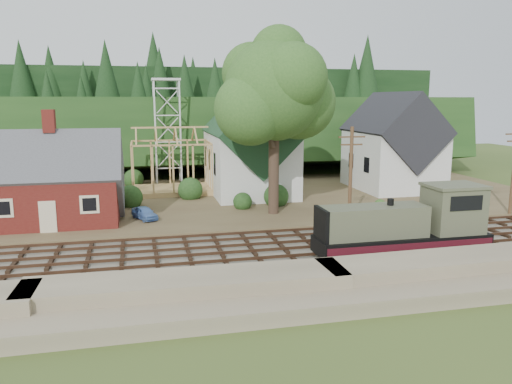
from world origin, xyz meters
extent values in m
plane|color=#384C1E|center=(0.00, 0.00, 0.00)|extent=(140.00, 140.00, 0.00)
cube|color=#7F7259|center=(0.00, -8.50, 0.00)|extent=(64.00, 5.00, 1.60)
cube|color=#726B5B|center=(0.00, 0.00, 0.08)|extent=(64.00, 11.00, 0.16)
cube|color=brown|center=(0.00, 18.00, 0.15)|extent=(64.00, 26.00, 0.30)
cube|color=#1E3F19|center=(0.00, 42.00, 0.00)|extent=(70.00, 28.96, 12.74)
cube|color=black|center=(0.00, 58.00, 0.00)|extent=(80.00, 20.00, 12.00)
cube|color=#561613|center=(-16.00, 11.00, 2.20)|extent=(10.00, 7.00, 3.80)
cube|color=#4C4C51|center=(-16.00, 11.00, 4.10)|extent=(10.80, 7.41, 7.41)
cube|color=#561613|center=(-16.00, 11.00, 8.40)|extent=(0.90, 0.90, 1.80)
cube|color=beige|center=(-16.00, 7.48, 1.50)|extent=(1.20, 0.06, 2.40)
cube|color=silver|center=(2.00, 20.00, 3.50)|extent=(8.00, 12.00, 6.40)
cube|color=#1A3B22|center=(2.00, 20.00, 6.70)|extent=(8.40, 12.96, 8.40)
cube|color=silver|center=(2.00, 14.00, 8.70)|extent=(2.40, 2.40, 4.00)
cone|color=#1A3B22|center=(2.00, 14.00, 12.00)|extent=(5.37, 5.37, 2.60)
cube|color=silver|center=(18.00, 19.00, 3.50)|extent=(8.00, 10.00, 6.40)
cube|color=black|center=(18.00, 19.00, 6.70)|extent=(8.40, 10.80, 8.40)
cube|color=tan|center=(-6.00, 22.00, 0.55)|extent=(8.00, 6.00, 0.50)
cube|color=tan|center=(-6.00, 22.00, 7.20)|extent=(8.00, 0.18, 0.18)
cube|color=silver|center=(-7.40, 26.60, 6.30)|extent=(0.18, 0.18, 12.00)
cube|color=silver|center=(-4.60, 26.60, 6.30)|extent=(0.18, 0.18, 12.00)
cube|color=silver|center=(-7.40, 29.40, 6.30)|extent=(0.18, 0.18, 12.00)
cube|color=silver|center=(-4.60, 29.40, 6.30)|extent=(0.18, 0.18, 12.00)
cube|color=silver|center=(-6.00, 28.00, 12.30)|extent=(3.20, 3.20, 0.25)
cylinder|color=#38281E|center=(2.00, 10.00, 4.30)|extent=(0.90, 0.90, 8.00)
sphere|color=#2F5821|center=(2.00, 10.00, 10.80)|extent=(8.40, 8.40, 8.40)
sphere|color=#2F5821|center=(4.50, 11.00, 9.80)|extent=(6.40, 6.40, 6.40)
sphere|color=#2F5821|center=(-0.20, 9.20, 9.30)|extent=(6.00, 6.00, 6.00)
cylinder|color=#4C331E|center=(7.00, 5.20, 4.00)|extent=(0.28, 0.28, 8.00)
cube|color=#4C331E|center=(7.00, 5.20, 7.20)|extent=(2.20, 0.12, 0.12)
cube|color=#4C331E|center=(7.00, 5.20, 6.60)|extent=(1.80, 0.12, 0.12)
cube|color=black|center=(7.08, -3.00, 0.32)|extent=(11.24, 2.34, 0.33)
cube|color=black|center=(7.08, -3.00, 1.02)|extent=(11.24, 2.72, 1.03)
cube|color=#52543D|center=(5.02, -3.00, 2.52)|extent=(6.74, 2.15, 1.97)
cube|color=#52543D|center=(10.64, -3.00, 3.04)|extent=(3.37, 2.62, 3.00)
cube|color=#52543D|center=(10.64, -3.00, 4.58)|extent=(3.56, 2.81, 0.19)
cube|color=black|center=(10.64, -4.33, 3.69)|extent=(2.25, 0.06, 0.94)
cube|color=#440E18|center=(7.08, -4.38, 1.02)|extent=(11.24, 0.04, 0.66)
cube|color=#440E18|center=(7.08, -1.62, 1.02)|extent=(11.24, 0.04, 0.66)
cylinder|color=black|center=(6.15, -3.00, 3.60)|extent=(0.41, 0.41, 0.66)
imported|color=#628FD3|center=(-8.98, 10.21, 0.83)|extent=(2.41, 3.34, 1.06)
imported|color=#8EB37C|center=(-19.40, 12.78, 0.96)|extent=(4.20, 2.13, 1.32)
imported|color=#B41F0E|center=(22.12, 16.15, 0.92)|extent=(4.87, 3.59, 1.23)
cylinder|color=silver|center=(-18.72, 9.39, 1.48)|extent=(0.11, 0.11, 2.35)
cylinder|color=tan|center=(-18.72, 9.39, 0.78)|extent=(1.50, 1.50, 0.09)
cone|color=beige|center=(-18.72, 9.39, 2.65)|extent=(2.35, 2.35, 0.53)
camera|label=1|loc=(-9.02, -31.05, 10.07)|focal=35.00mm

